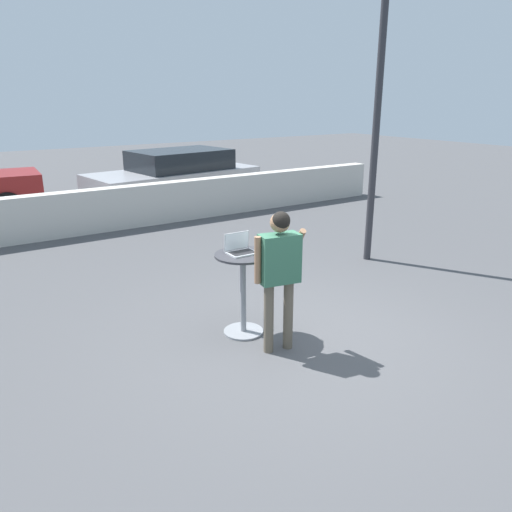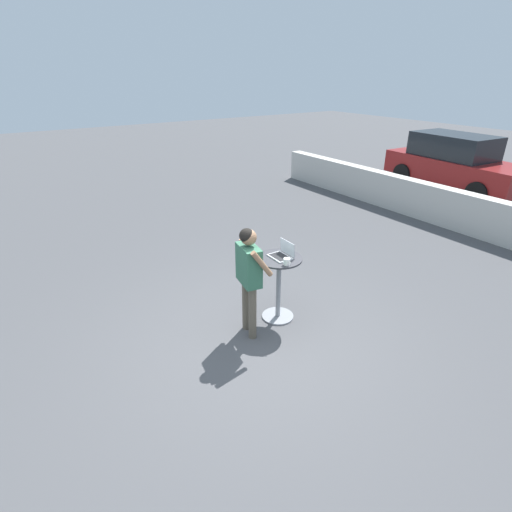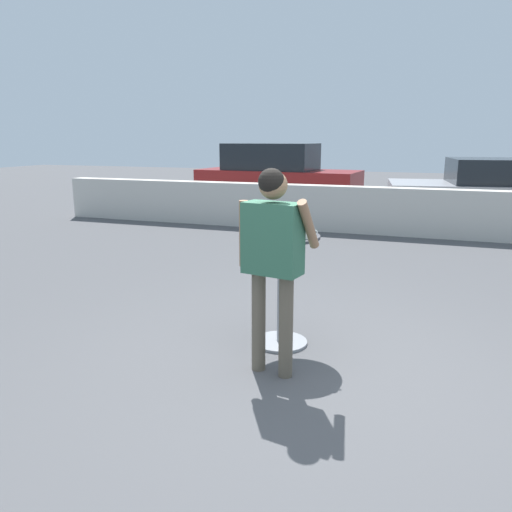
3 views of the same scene
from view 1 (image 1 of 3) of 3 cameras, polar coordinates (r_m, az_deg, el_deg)
The scene contains 8 objects.
ground_plane at distance 5.93m, azimuth 5.00°, elevation -9.82°, with size 50.00×50.00×0.00m, color #4C4C4F.
pavement_kerb at distance 11.16m, azimuth -15.55°, elevation 5.30°, with size 14.32×0.35×0.90m.
cafe_table at distance 5.90m, azimuth -1.49°, elevation -3.32°, with size 0.66×0.66×1.00m.
laptop at distance 5.80m, azimuth -1.80°, elevation 0.83°, with size 0.33×0.27×0.23m.
coffee_mug at distance 5.84m, azimuth 0.77°, elevation 0.96°, with size 0.13×0.10×0.10m.
standing_person at distance 5.36m, azimuth 2.67°, elevation -0.97°, with size 0.61×0.33×1.61m.
parked_car_near_street at distance 13.46m, azimuth -9.18°, elevation 8.99°, with size 4.63×2.43×1.40m.
street_lamp at distance 8.61m, azimuth 13.92°, elevation 18.78°, with size 0.32×0.32×4.64m.
Camera 1 is at (-3.31, -4.08, 2.74)m, focal length 35.00 mm.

